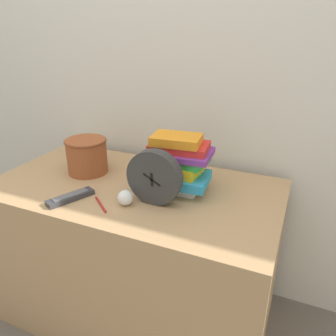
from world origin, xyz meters
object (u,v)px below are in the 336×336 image
at_px(book_stack, 180,163).
at_px(pen, 101,204).
at_px(basket, 87,155).
at_px(desk_clock, 154,177).
at_px(tv_remote, 71,197).
at_px(crumpled_paper_ball, 125,198).

distance_m(book_stack, pen, 0.36).
bearing_deg(book_stack, basket, -178.21).
xyz_separation_m(desk_clock, tv_remote, (-0.32, -0.11, -0.10)).
bearing_deg(crumpled_paper_ball, pen, -153.00).
bearing_deg(pen, tv_remote, -175.67).
distance_m(book_stack, crumpled_paper_ball, 0.27).
relative_size(basket, tv_remote, 0.99).
distance_m(book_stack, basket, 0.46).
distance_m(basket, pen, 0.35).
xyz_separation_m(book_stack, crumpled_paper_ball, (-0.14, -0.21, -0.08)).
bearing_deg(book_stack, crumpled_paper_ball, -123.08).
distance_m(desk_clock, tv_remote, 0.35).
height_order(book_stack, tv_remote, book_stack).
xyz_separation_m(desk_clock, basket, (-0.41, 0.14, -0.02)).
bearing_deg(book_stack, tv_remote, -143.37).
relative_size(crumpled_paper_ball, pen, 0.58).
bearing_deg(pen, crumpled_paper_ball, 27.00).
height_order(desk_clock, basket, desk_clock).
relative_size(desk_clock, tv_remote, 1.12).
xyz_separation_m(book_stack, basket, (-0.46, -0.01, -0.03)).
xyz_separation_m(basket, tv_remote, (0.10, -0.25, -0.08)).
relative_size(book_stack, basket, 1.39).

